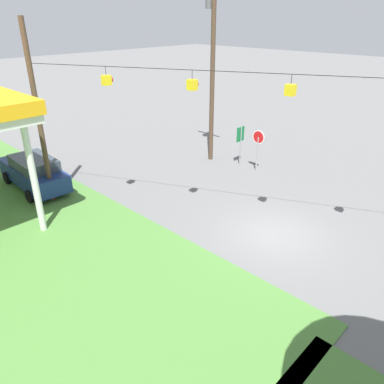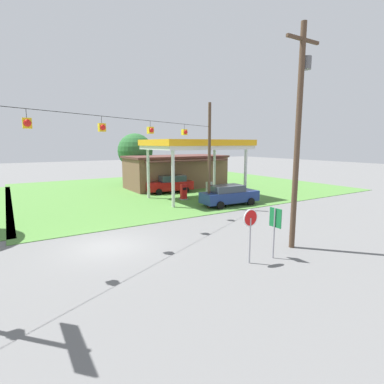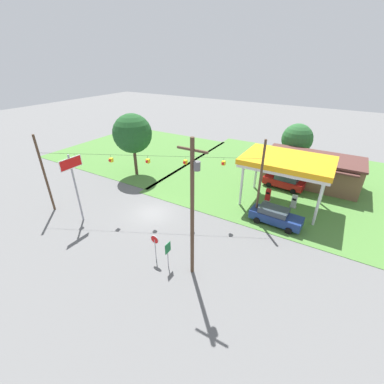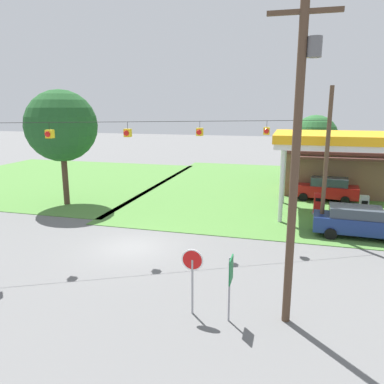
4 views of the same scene
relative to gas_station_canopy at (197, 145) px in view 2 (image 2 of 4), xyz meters
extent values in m
plane|color=slate|center=(-11.50, -9.26, -5.17)|extent=(160.00, 160.00, 0.00)
cube|color=#4C7F38|center=(2.00, 7.67, -5.15)|extent=(36.00, 28.00, 0.04)
cube|color=silver|center=(0.00, 0.00, -0.20)|extent=(9.14, 6.30, 0.35)
cube|color=orange|center=(0.00, 0.00, 0.25)|extent=(9.34, 6.50, 0.55)
cylinder|color=silver|center=(-3.97, -2.55, -2.77)|extent=(0.28, 0.28, 4.79)
cylinder|color=silver|center=(3.97, -2.55, -2.77)|extent=(0.28, 0.28, 4.79)
cylinder|color=silver|center=(-3.97, 2.55, -2.77)|extent=(0.28, 0.28, 4.79)
cylinder|color=silver|center=(3.97, 2.55, -2.77)|extent=(0.28, 0.28, 4.79)
cube|color=brown|center=(1.92, 7.67, -3.35)|extent=(11.67, 5.43, 3.64)
cube|color=#512D28|center=(1.92, 7.67, -1.41)|extent=(11.97, 5.73, 0.24)
cube|color=#512D28|center=(1.92, 4.60, -1.78)|extent=(10.50, 0.70, 0.20)
cube|color=gray|center=(-1.49, 0.00, -5.11)|extent=(0.71, 0.56, 0.12)
cube|color=red|center=(-1.49, 0.00, -4.34)|extent=(0.55, 0.40, 1.41)
cube|color=black|center=(-1.49, -0.21, -4.06)|extent=(0.39, 0.03, 0.24)
cube|color=gray|center=(1.49, 0.00, -5.11)|extent=(0.71, 0.56, 0.12)
cube|color=silver|center=(1.49, 0.00, -4.34)|extent=(0.55, 0.40, 1.41)
cube|color=black|center=(1.49, -0.21, -4.06)|extent=(0.39, 0.03, 0.24)
cube|color=navy|center=(0.58, -4.38, -4.38)|extent=(5.24, 2.11, 0.90)
cube|color=#333D47|center=(0.28, -4.36, -3.65)|extent=(2.92, 1.84, 0.57)
cylinder|color=black|center=(2.23, -3.51, -4.83)|extent=(0.69, 0.25, 0.68)
cylinder|color=black|center=(2.13, -5.40, -4.83)|extent=(0.69, 0.25, 0.68)
cylinder|color=black|center=(-0.96, -3.35, -4.83)|extent=(0.69, 0.25, 0.68)
cylinder|color=black|center=(-1.06, -5.24, -4.83)|extent=(0.69, 0.25, 0.68)
cube|color=#AD1414|center=(-0.72, 4.38, -4.37)|extent=(5.20, 2.34, 0.91)
cube|color=#333D47|center=(-0.42, 4.35, -3.59)|extent=(2.93, 1.97, 0.66)
cylinder|color=black|center=(-2.37, 3.59, -4.83)|extent=(0.70, 0.29, 0.68)
cylinder|color=black|center=(-2.19, 5.47, -4.83)|extent=(0.70, 0.29, 0.68)
cylinder|color=black|center=(0.74, 3.28, -4.83)|extent=(0.70, 0.29, 0.68)
cylinder|color=black|center=(0.93, 5.16, -4.83)|extent=(0.70, 0.29, 0.68)
cylinder|color=#99999E|center=(-6.66, -14.78, -4.12)|extent=(0.08, 0.08, 2.10)
cylinder|color=white|center=(-6.66, -14.78, -3.07)|extent=(0.80, 0.03, 0.80)
cylinder|color=red|center=(-6.66, -14.78, -3.07)|extent=(0.70, 0.03, 0.70)
cylinder|color=gray|center=(-5.29, -14.92, -3.97)|extent=(0.07, 0.07, 2.40)
cube|color=#146B33|center=(-5.24, -14.92, -3.22)|extent=(0.04, 0.70, 0.90)
cylinder|color=#4C3828|center=(-3.34, -14.37, 0.31)|extent=(0.28, 0.28, 10.96)
cube|color=#4C3828|center=(-3.34, -14.37, 4.99)|extent=(2.20, 0.14, 0.14)
cylinder|color=#59595B|center=(-2.99, -14.37, 3.99)|extent=(0.44, 0.44, 0.60)
cylinder|color=#4C3828|center=(-1.53, -4.26, -0.89)|extent=(0.24, 0.24, 8.55)
cylinder|color=black|center=(-11.50, -9.26, 1.50)|extent=(19.95, 10.02, 0.02)
cylinder|color=black|center=(-14.82, -10.93, 1.33)|extent=(0.02, 0.02, 0.35)
cube|color=yellow|center=(-14.82, -10.93, 0.95)|extent=(0.32, 0.32, 0.40)
sphere|color=red|center=(-14.82, -11.10, 0.95)|extent=(0.28, 0.28, 0.28)
cylinder|color=black|center=(-11.50, -9.26, 1.33)|extent=(0.02, 0.02, 0.35)
cube|color=yellow|center=(-11.50, -9.26, 0.95)|extent=(0.32, 0.32, 0.40)
sphere|color=red|center=(-11.50, -9.43, 0.95)|extent=(0.28, 0.28, 0.28)
cylinder|color=black|center=(-8.17, -7.60, 1.33)|extent=(0.02, 0.02, 0.35)
cube|color=yellow|center=(-8.17, -7.60, 0.95)|extent=(0.32, 0.32, 0.40)
sphere|color=red|center=(-8.17, -7.77, 0.95)|extent=(0.28, 0.28, 0.28)
cylinder|color=black|center=(-4.85, -5.93, 1.33)|extent=(0.02, 0.02, 0.35)
cube|color=yellow|center=(-4.85, -5.93, 0.95)|extent=(0.32, 0.32, 0.40)
sphere|color=red|center=(-4.85, -6.10, 0.95)|extent=(0.28, 0.28, 0.28)
cylinder|color=#4C3828|center=(-1.31, 12.68, -3.87)|extent=(0.44, 0.44, 2.59)
sphere|color=#28602D|center=(-1.31, 12.68, -0.79)|extent=(4.48, 4.48, 4.48)
camera|label=1|loc=(-18.48, 3.12, 3.44)|focal=35.00mm
camera|label=2|loc=(-15.64, -24.33, 0.19)|focal=28.00mm
camera|label=3|loc=(4.46, -27.44, 10.11)|focal=24.00mm
camera|label=4|loc=(-3.47, -26.77, 2.25)|focal=35.00mm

